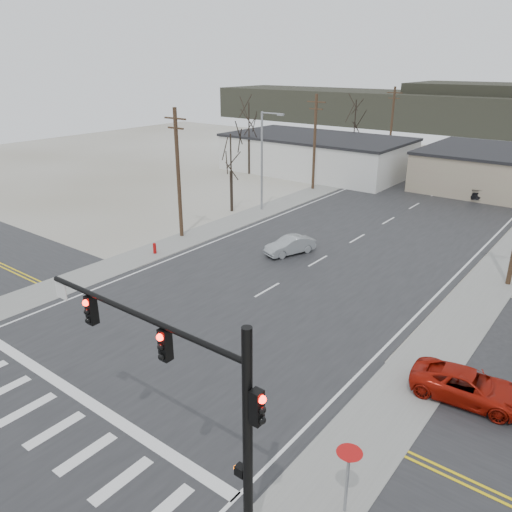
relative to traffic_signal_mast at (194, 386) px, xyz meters
The scene contains 21 objects.
ground 11.07m from the traffic_signal_mast, 141.84° to the left, with size 140.00×140.00×0.00m, color silver.
main_road 23.10m from the traffic_signal_mast, 110.42° to the left, with size 18.00×110.00×0.05m, color #232325.
cross_road 11.07m from the traffic_signal_mast, 141.84° to the left, with size 90.00×10.00×0.04m, color #232325.
sidewalk_left 32.41m from the traffic_signal_mast, 125.21° to the left, with size 3.00×90.00×0.06m, color gray.
sidewalk_right 26.75m from the traffic_signal_mast, 84.10° to the left, with size 3.00×90.00×0.06m, color gray.
traffic_signal_mast is the anchor object (origin of this frame).
fire_hydrant 23.39m from the traffic_signal_mast, 141.87° to the left, with size 0.24×0.24×0.87m.
yield_sign 5.21m from the traffic_signal_mast, 36.85° to the left, with size 0.80×0.80×2.35m.
building_left_far 52.07m from the traffic_signal_mast, 117.34° to the left, with size 22.30×12.30×4.50m.
upole_left_b 26.60m from the traffic_signal_mast, 136.81° to the left, with size 2.20×0.30×10.00m.
upole_left_c 42.85m from the traffic_signal_mast, 116.91° to the left, with size 2.20×0.30×10.00m.
upole_left_d 61.35m from the traffic_signal_mast, 108.43° to the left, with size 2.20×0.30×10.00m.
streetlight_main 33.84m from the traffic_signal_mast, 123.54° to the left, with size 2.40×0.25×9.00m.
tree_left_near 33.52m from the traffic_signal_mast, 128.57° to the left, with size 3.30×3.30×7.35m.
tree_left_far 56.63m from the traffic_signal_mast, 112.75° to the left, with size 3.96×3.96×8.82m.
tree_left_mid 50.12m from the traffic_signal_mast, 126.63° to the left, with size 3.96×3.96×8.82m.
hill_left 107.17m from the traffic_signal_mast, 113.59° to the left, with size 70.00×18.00×7.00m, color #333026.
sedan_crossing 23.02m from the traffic_signal_mast, 116.96° to the left, with size 1.33×3.82×1.26m, color gray.
car_far_a 45.61m from the traffic_signal_mast, 95.13° to the left, with size 1.83×4.51×1.31m, color black.
car_far_b 61.81m from the traffic_signal_mast, 100.50° to the left, with size 1.74×4.32×1.47m, color black.
car_parked_red 12.48m from the traffic_signal_mast, 65.19° to the left, with size 2.11×4.57×1.27m, color #9C1408.
Camera 1 is at (16.40, -14.39, 13.17)m, focal length 35.00 mm.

